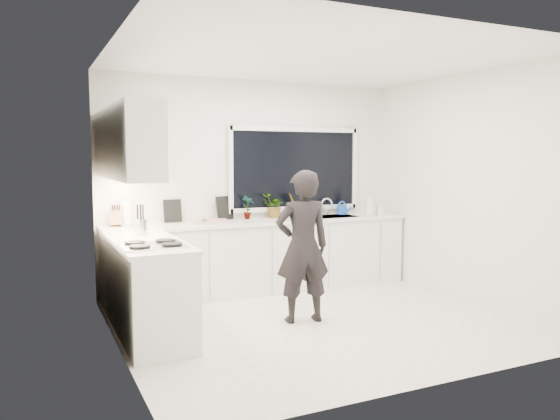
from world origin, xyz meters
TOP-DOWN VIEW (x-y plane):
  - floor at (0.00, 0.00)m, footprint 4.00×3.50m
  - wall_back at (0.00, 1.76)m, footprint 4.00×0.02m
  - wall_left at (-2.01, 0.00)m, footprint 0.02×3.50m
  - wall_right at (2.01, 0.00)m, footprint 0.02×3.50m
  - ceiling at (0.00, 0.00)m, footprint 4.00×3.50m
  - window at (0.60, 1.73)m, footprint 1.80×0.02m
  - base_cabinets_back at (0.00, 1.45)m, footprint 3.92×0.58m
  - base_cabinets_left at (-1.67, 0.35)m, footprint 0.58×1.60m
  - countertop_back at (0.00, 1.44)m, footprint 3.94×0.62m
  - countertop_left at (-1.67, 0.35)m, footprint 0.62×1.60m
  - upper_cabinets at (-1.79, 0.70)m, footprint 0.34×2.10m
  - sink at (1.05, 1.45)m, footprint 0.58×0.42m
  - faucet at (1.05, 1.65)m, footprint 0.03×0.03m
  - stovetop at (-1.69, -0.00)m, footprint 0.56×0.48m
  - person at (-0.13, 0.10)m, footprint 0.63×0.46m
  - pizza_tray at (-0.69, 1.42)m, footprint 0.48×0.39m
  - pizza at (-0.69, 1.42)m, footprint 0.44×0.35m
  - watering_can at (1.27, 1.61)m, footprint 0.16×0.16m
  - paper_towel_roll at (-1.65, 1.55)m, footprint 0.14×0.14m
  - knife_block at (-1.77, 1.59)m, footprint 0.15×0.12m
  - utensil_crock at (-1.65, 0.80)m, footprint 0.17×0.17m
  - picture_frame_large at (-1.09, 1.69)m, footprint 0.22×0.03m
  - picture_frame_small at (-0.42, 1.69)m, footprint 0.24×0.12m
  - herb_plants at (0.24, 1.61)m, footprint 0.86×0.31m
  - soap_bottles at (1.55, 1.30)m, footprint 0.30×0.17m

SIDE VIEW (x-z plane):
  - floor at x=0.00m, z-range -0.02..0.00m
  - base_cabinets_back at x=0.00m, z-range 0.00..0.88m
  - base_cabinets_left at x=-1.67m, z-range 0.00..0.88m
  - person at x=-0.13m, z-range 0.00..1.58m
  - sink at x=1.05m, z-range 0.80..0.94m
  - countertop_back at x=0.00m, z-range 0.88..0.92m
  - countertop_left at x=-1.67m, z-range 0.88..0.92m
  - stovetop at x=-1.69m, z-range 0.92..0.95m
  - pizza_tray at x=-0.69m, z-range 0.92..0.95m
  - pizza at x=-0.69m, z-range 0.95..0.96m
  - watering_can at x=1.27m, z-range 0.92..1.05m
  - utensil_crock at x=-1.65m, z-range 0.92..1.08m
  - faucet at x=1.05m, z-range 0.92..1.14m
  - knife_block at x=-1.77m, z-range 0.92..1.14m
  - paper_towel_roll at x=-1.65m, z-range 0.92..1.18m
  - picture_frame_large at x=-1.09m, z-range 0.92..1.20m
  - soap_bottles at x=1.55m, z-range 0.91..1.23m
  - picture_frame_small at x=-0.42m, z-range 0.92..1.22m
  - herb_plants at x=0.24m, z-range 0.92..1.24m
  - wall_back at x=0.00m, z-range 0.00..2.70m
  - wall_left at x=-2.01m, z-range 0.00..2.70m
  - wall_right at x=2.01m, z-range 0.00..2.70m
  - window at x=0.60m, z-range 1.05..2.05m
  - upper_cabinets at x=-1.79m, z-range 1.50..2.20m
  - ceiling at x=0.00m, z-range 2.70..2.72m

